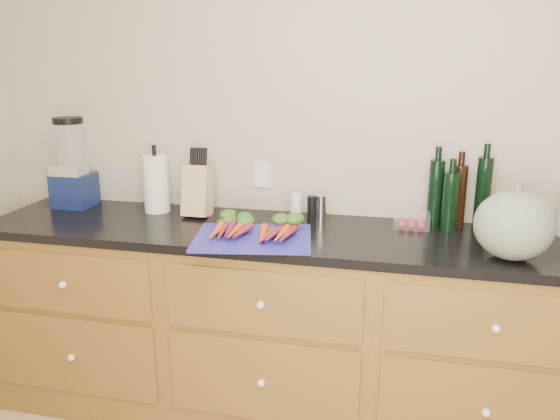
% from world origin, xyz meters
% --- Properties ---
extents(wall_back, '(4.10, 0.05, 2.60)m').
position_xyz_m(wall_back, '(0.00, 1.62, 1.30)').
color(wall_back, '#BFB59E').
rests_on(wall_back, ground).
extents(cabinets, '(3.60, 0.64, 0.90)m').
position_xyz_m(cabinets, '(0.00, 1.30, 0.45)').
color(cabinets, brown).
rests_on(cabinets, ground).
extents(countertop, '(3.64, 0.62, 0.04)m').
position_xyz_m(countertop, '(0.00, 1.30, 0.92)').
color(countertop, black).
rests_on(countertop, cabinets).
extents(cutting_board, '(0.55, 0.45, 0.01)m').
position_xyz_m(cutting_board, '(-0.52, 1.14, 0.95)').
color(cutting_board, '#26269E').
rests_on(cutting_board, countertop).
extents(carrots, '(0.38, 0.28, 0.05)m').
position_xyz_m(carrots, '(-0.52, 1.18, 0.98)').
color(carrots, '#E8531B').
rests_on(carrots, cutting_board).
extents(squash, '(0.29, 0.29, 0.26)m').
position_xyz_m(squash, '(0.50, 1.15, 1.07)').
color(squash, '#606E5C').
rests_on(squash, countertop).
extents(blender_appliance, '(0.18, 0.18, 0.46)m').
position_xyz_m(blender_appliance, '(-1.57, 1.46, 1.14)').
color(blender_appliance, '#101D4D').
rests_on(blender_appliance, countertop).
extents(paper_towel, '(0.13, 0.13, 0.28)m').
position_xyz_m(paper_towel, '(-1.11, 1.46, 1.08)').
color(paper_towel, white).
rests_on(paper_towel, countertop).
extents(knife_block, '(0.12, 0.12, 0.24)m').
position_xyz_m(knife_block, '(-0.88, 1.44, 1.06)').
color(knife_block, tan).
rests_on(knife_block, countertop).
extents(grinder_salt, '(0.05, 0.05, 0.12)m').
position_xyz_m(grinder_salt, '(-0.41, 1.48, 1.00)').
color(grinder_salt, white).
rests_on(grinder_salt, countertop).
extents(grinder_pepper, '(0.05, 0.05, 0.12)m').
position_xyz_m(grinder_pepper, '(-0.33, 1.48, 1.00)').
color(grinder_pepper, black).
rests_on(grinder_pepper, countertop).
extents(canister_chrome, '(0.05, 0.05, 0.12)m').
position_xyz_m(canister_chrome, '(-0.29, 1.48, 1.00)').
color(canister_chrome, white).
rests_on(canister_chrome, countertop).
extents(tomato_box, '(0.16, 0.13, 0.07)m').
position_xyz_m(tomato_box, '(0.13, 1.47, 0.98)').
color(tomato_box, white).
rests_on(tomato_box, countertop).
extents(bottles, '(0.27, 0.14, 0.32)m').
position_xyz_m(bottles, '(0.32, 1.51, 1.09)').
color(bottles, black).
rests_on(bottles, countertop).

